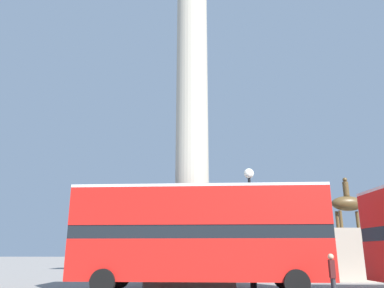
{
  "coord_description": "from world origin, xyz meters",
  "views": [
    {
      "loc": [
        1.28,
        -20.82,
        1.67
      ],
      "look_at": [
        0.0,
        0.0,
        7.66
      ],
      "focal_mm": 35.0,
      "sensor_mm": 36.0,
      "label": 1
    }
  ],
  "objects_px": {
    "bus_b": "(199,233)",
    "pedestrian_near_lamp": "(332,275)",
    "equestrian_statue": "(353,250)",
    "street_lamp": "(250,209)",
    "monument_column": "(192,132)"
  },
  "relations": [
    {
      "from": "pedestrian_near_lamp",
      "to": "street_lamp",
      "type": "bearing_deg",
      "value": 32.95
    },
    {
      "from": "street_lamp",
      "to": "pedestrian_near_lamp",
      "type": "xyz_separation_m",
      "value": [
        2.32,
        -4.78,
        -2.82
      ]
    },
    {
      "from": "bus_b",
      "to": "pedestrian_near_lamp",
      "type": "relative_size",
      "value": 6.84
    },
    {
      "from": "bus_b",
      "to": "pedestrian_near_lamp",
      "type": "xyz_separation_m",
      "value": [
        4.79,
        -2.69,
        -1.57
      ]
    },
    {
      "from": "monument_column",
      "to": "bus_b",
      "type": "bearing_deg",
      "value": -81.87
    },
    {
      "from": "equestrian_statue",
      "to": "pedestrian_near_lamp",
      "type": "relative_size",
      "value": 3.87
    },
    {
      "from": "equestrian_statue",
      "to": "pedestrian_near_lamp",
      "type": "height_order",
      "value": "equestrian_statue"
    },
    {
      "from": "monument_column",
      "to": "bus_b",
      "type": "xyz_separation_m",
      "value": [
        0.57,
        -3.98,
        -5.97
      ]
    },
    {
      "from": "bus_b",
      "to": "street_lamp",
      "type": "xyz_separation_m",
      "value": [
        2.46,
        2.09,
        1.25
      ]
    },
    {
      "from": "bus_b",
      "to": "equestrian_statue",
      "type": "height_order",
      "value": "equestrian_statue"
    },
    {
      "from": "bus_b",
      "to": "pedestrian_near_lamp",
      "type": "bearing_deg",
      "value": -29.5
    },
    {
      "from": "equestrian_statue",
      "to": "bus_b",
      "type": "bearing_deg",
      "value": -148.08
    },
    {
      "from": "monument_column",
      "to": "bus_b",
      "type": "relative_size",
      "value": 1.97
    },
    {
      "from": "equestrian_statue",
      "to": "pedestrian_near_lamp",
      "type": "bearing_deg",
      "value": -119.42
    },
    {
      "from": "equestrian_statue",
      "to": "street_lamp",
      "type": "xyz_separation_m",
      "value": [
        -6.47,
        -4.95,
        1.93
      ]
    }
  ]
}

